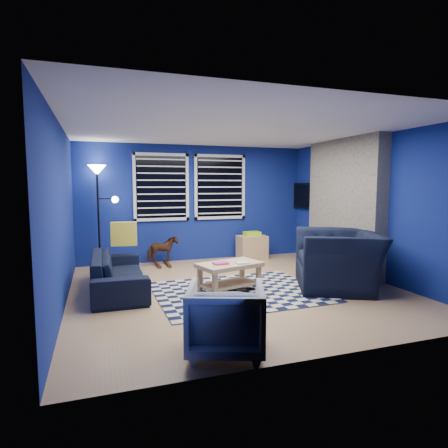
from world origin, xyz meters
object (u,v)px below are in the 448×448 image
at_px(armchair_big, 338,260).
at_px(cabinet, 252,247).
at_px(sofa, 118,272).
at_px(rocking_horse, 162,249).
at_px(tv, 306,196).
at_px(floor_lamp, 99,184).
at_px(armchair_bent, 226,318).
at_px(coffee_table, 229,271).

xyz_separation_m(armchair_big, cabinet, (-0.37, 2.63, -0.18)).
height_order(sofa, rocking_horse, rocking_horse).
xyz_separation_m(tv, floor_lamp, (-4.45, 0.25, 0.26)).
bearing_deg(sofa, armchair_bent, -160.19).
xyz_separation_m(coffee_table, cabinet, (1.36, 2.30, -0.06)).
distance_m(tv, sofa, 4.61).
distance_m(sofa, armchair_bent, 2.73).
xyz_separation_m(tv, armchair_big, (-0.87, -2.45, -0.95)).
distance_m(sofa, cabinet, 3.42).
bearing_deg(coffee_table, rocking_horse, 106.51).
bearing_deg(floor_lamp, coffee_table, -51.97).
bearing_deg(cabinet, armchair_bent, -117.68).
xyz_separation_m(rocking_horse, coffee_table, (0.66, -2.24, -0.00)).
bearing_deg(tv, coffee_table, -140.67).
distance_m(coffee_table, floor_lamp, 3.29).
height_order(armchair_bent, coffee_table, armchair_bent).
bearing_deg(rocking_horse, armchair_bent, 164.27).
bearing_deg(tv, armchair_big, -109.43).
distance_m(rocking_horse, floor_lamp, 1.79).
distance_m(tv, armchair_bent, 5.37).
relative_size(tv, armchair_bent, 1.32).
bearing_deg(armchair_bent, tv, -108.77).
bearing_deg(floor_lamp, armchair_bent, -75.51).
xyz_separation_m(tv, armchair_bent, (-3.33, -4.08, -1.06)).
xyz_separation_m(rocking_horse, cabinet, (2.02, 0.07, -0.06)).
bearing_deg(armchair_bent, floor_lamp, -55.07).
relative_size(rocking_horse, floor_lamp, 0.31).
bearing_deg(floor_lamp, rocking_horse, -6.47).
height_order(sofa, armchair_big, armchair_big).
distance_m(armchair_bent, cabinet, 4.75).
distance_m(sofa, floor_lamp, 2.24).
relative_size(tv, coffee_table, 0.94).
distance_m(cabinet, floor_lamp, 3.50).
bearing_deg(coffee_table, armchair_big, -10.76).
height_order(cabinet, floor_lamp, floor_lamp).
bearing_deg(tv, floor_lamp, 176.83).
bearing_deg(tv, armchair_bent, -129.21).
bearing_deg(sofa, cabinet, -59.56).
bearing_deg(armchair_bent, rocking_horse, -70.56).
bearing_deg(sofa, rocking_horse, -29.65).
relative_size(sofa, armchair_bent, 2.64).
height_order(tv, armchair_big, tv).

